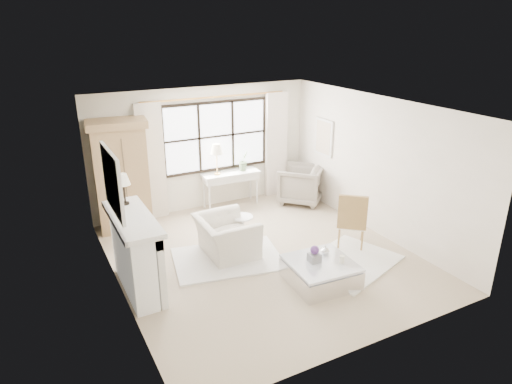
% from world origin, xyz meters
% --- Properties ---
extents(floor, '(5.50, 5.50, 0.00)m').
position_xyz_m(floor, '(0.00, 0.00, 0.00)').
color(floor, '#BDA88C').
rests_on(floor, ground).
extents(ceiling, '(5.50, 5.50, 0.00)m').
position_xyz_m(ceiling, '(0.00, 0.00, 2.70)').
color(ceiling, silver).
rests_on(ceiling, ground).
extents(wall_back, '(5.00, 0.00, 5.00)m').
position_xyz_m(wall_back, '(0.00, 2.75, 1.35)').
color(wall_back, white).
rests_on(wall_back, ground).
extents(wall_front, '(5.00, 0.00, 5.00)m').
position_xyz_m(wall_front, '(0.00, -2.75, 1.35)').
color(wall_front, silver).
rests_on(wall_front, ground).
extents(wall_left, '(0.00, 5.50, 5.50)m').
position_xyz_m(wall_left, '(-2.50, 0.00, 1.35)').
color(wall_left, beige).
rests_on(wall_left, ground).
extents(wall_right, '(0.00, 5.50, 5.50)m').
position_xyz_m(wall_right, '(2.50, 0.00, 1.35)').
color(wall_right, silver).
rests_on(wall_right, ground).
extents(window_pane, '(2.40, 0.02, 1.50)m').
position_xyz_m(window_pane, '(0.30, 2.73, 1.60)').
color(window_pane, white).
rests_on(window_pane, wall_back).
extents(window_frame, '(2.50, 0.04, 1.50)m').
position_xyz_m(window_frame, '(0.30, 2.72, 1.60)').
color(window_frame, black).
rests_on(window_frame, wall_back).
extents(curtain_rod, '(3.30, 0.04, 0.04)m').
position_xyz_m(curtain_rod, '(0.30, 2.67, 2.47)').
color(curtain_rod, '#C98E45').
rests_on(curtain_rod, wall_back).
extents(curtain_left, '(0.55, 0.10, 2.47)m').
position_xyz_m(curtain_left, '(-1.20, 2.65, 1.24)').
color(curtain_left, beige).
rests_on(curtain_left, ground).
extents(curtain_right, '(0.55, 0.10, 2.47)m').
position_xyz_m(curtain_right, '(1.80, 2.65, 1.24)').
color(curtain_right, white).
rests_on(curtain_right, ground).
extents(fireplace, '(0.58, 1.66, 1.26)m').
position_xyz_m(fireplace, '(-2.27, 0.00, 0.65)').
color(fireplace, white).
rests_on(fireplace, ground).
extents(mirror_frame, '(0.05, 1.15, 0.95)m').
position_xyz_m(mirror_frame, '(-2.47, 0.00, 1.84)').
color(mirror_frame, silver).
rests_on(mirror_frame, wall_left).
extents(mirror_glass, '(0.02, 1.00, 0.80)m').
position_xyz_m(mirror_glass, '(-2.44, 0.00, 1.84)').
color(mirror_glass, silver).
rests_on(mirror_glass, wall_left).
extents(art_frame, '(0.04, 0.62, 0.82)m').
position_xyz_m(art_frame, '(2.47, 1.70, 1.55)').
color(art_frame, silver).
rests_on(art_frame, wall_right).
extents(art_canvas, '(0.01, 0.52, 0.72)m').
position_xyz_m(art_canvas, '(2.45, 1.70, 1.55)').
color(art_canvas, beige).
rests_on(art_canvas, wall_right).
extents(mantel_lamp, '(0.22, 0.22, 0.51)m').
position_xyz_m(mantel_lamp, '(-2.22, 0.52, 1.65)').
color(mantel_lamp, black).
rests_on(mantel_lamp, fireplace).
extents(armoire, '(1.20, 0.84, 2.24)m').
position_xyz_m(armoire, '(-1.88, 2.38, 1.14)').
color(armoire, tan).
rests_on(armoire, floor).
extents(console_table, '(1.32, 0.50, 0.80)m').
position_xyz_m(console_table, '(0.52, 2.49, 0.40)').
color(console_table, silver).
rests_on(console_table, floor).
extents(console_lamp, '(0.28, 0.28, 0.69)m').
position_xyz_m(console_lamp, '(0.20, 2.49, 1.36)').
color(console_lamp, '#BC8B41').
rests_on(console_lamp, console_table).
extents(orchid_plant, '(0.32, 0.30, 0.45)m').
position_xyz_m(orchid_plant, '(0.85, 2.48, 1.02)').
color(orchid_plant, '#5D774F').
rests_on(orchid_plant, console_table).
extents(side_table, '(0.40, 0.40, 0.51)m').
position_xyz_m(side_table, '(-0.03, 0.76, 0.33)').
color(side_table, white).
rests_on(side_table, floor).
extents(rug_left, '(2.10, 1.67, 0.03)m').
position_xyz_m(rug_left, '(-0.61, 0.20, 0.02)').
color(rug_left, white).
rests_on(rug_left, floor).
extents(rug_right, '(2.03, 1.76, 0.03)m').
position_xyz_m(rug_right, '(1.23, -0.91, 0.02)').
color(rug_right, white).
rests_on(rug_right, floor).
extents(club_armchair, '(0.97, 1.11, 0.71)m').
position_xyz_m(club_armchair, '(-0.54, 0.40, 0.36)').
color(club_armchair, beige).
rests_on(club_armchair, floor).
extents(wingback_chair, '(1.33, 1.33, 0.87)m').
position_xyz_m(wingback_chair, '(2.05, 1.93, 0.43)').
color(wingback_chair, gray).
rests_on(wingback_chair, floor).
extents(french_chair, '(0.68, 0.68, 1.08)m').
position_xyz_m(french_chair, '(1.64, -0.42, 0.31)').
color(french_chair, '#A98047').
rests_on(french_chair, floor).
extents(coffee_table, '(1.06, 1.06, 0.38)m').
position_xyz_m(coffee_table, '(0.40, -1.19, 0.18)').
color(coffee_table, silver).
rests_on(coffee_table, floor).
extents(planter_box, '(0.19, 0.19, 0.13)m').
position_xyz_m(planter_box, '(0.31, -1.13, 0.45)').
color(planter_box, slate).
rests_on(planter_box, coffee_table).
extents(planter_flowers, '(0.14, 0.14, 0.14)m').
position_xyz_m(planter_flowers, '(0.31, -1.13, 0.59)').
color(planter_flowers, '#552E74').
rests_on(planter_flowers, planter_box).
extents(pillar_candle, '(0.09, 0.09, 0.12)m').
position_xyz_m(pillar_candle, '(0.68, -1.37, 0.44)').
color(pillar_candle, silver).
rests_on(pillar_candle, coffee_table).
extents(coffee_vase, '(0.19, 0.19, 0.15)m').
position_xyz_m(coffee_vase, '(0.61, -1.01, 0.46)').
color(coffee_vase, silver).
rests_on(coffee_vase, coffee_table).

